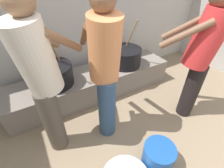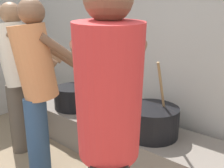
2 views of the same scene
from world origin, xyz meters
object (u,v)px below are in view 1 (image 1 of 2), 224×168
cooking_pot_secondary (53,75)px  cook_in_red_shirt (201,54)px  cook_in_orange_shirt (105,66)px  cooking_pot_main (125,57)px  cook_in_cream_shirt (41,76)px  bucket_blue_plastic (158,156)px

cooking_pot_secondary → cook_in_red_shirt: cook_in_red_shirt is taller
cook_in_orange_shirt → cooking_pot_main: bearing=44.9°
cooking_pot_main → cook_in_cream_shirt: 1.51m
cooking_pot_secondary → cook_in_cream_shirt: size_ratio=0.44×
cooking_pot_main → cook_in_orange_shirt: 1.12m
cook_in_orange_shirt → cook_in_cream_shirt: bearing=169.8°
cooking_pot_main → cooking_pot_secondary: size_ratio=1.00×
cooking_pot_main → cooking_pot_secondary: 1.14m
cooking_pot_secondary → cook_in_red_shirt: bearing=-34.8°
cooking_pot_main → bucket_blue_plastic: (-0.49, -1.41, -0.39)m
cook_in_orange_shirt → cook_in_cream_shirt: 0.58m
cooking_pot_secondary → cook_in_orange_shirt: size_ratio=0.45×
cooking_pot_main → cook_in_cream_shirt: bearing=-154.1°
cooking_pot_main → bucket_blue_plastic: 1.54m
bucket_blue_plastic → cooking_pot_main: bearing=70.7°
cooking_pot_secondary → bucket_blue_plastic: cooking_pot_secondary is taller
cooking_pot_main → cook_in_cream_shirt: size_ratio=0.44×
cook_in_orange_shirt → cook_in_cream_shirt: size_ratio=0.99×
cooking_pot_secondary → cook_in_cream_shirt: bearing=-103.6°
cook_in_orange_shirt → cook_in_red_shirt: (1.08, -0.27, -0.01)m
cooking_pot_secondary → bucket_blue_plastic: bearing=-65.6°
cook_in_cream_shirt → cook_in_red_shirt: bearing=-12.8°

